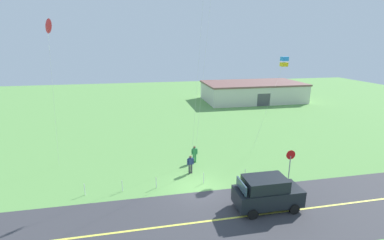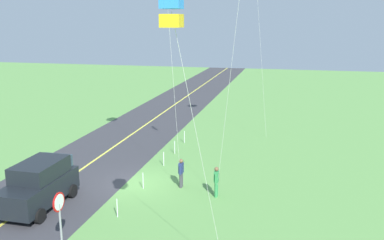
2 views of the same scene
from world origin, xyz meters
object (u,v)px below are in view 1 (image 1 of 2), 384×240
object	(u,v)px
person_adult_companion	(190,164)
warehouse_distant	(252,91)
stop_sign	(290,159)
person_adult_near	(194,154)
kite_green_far	(48,27)
kite_yellow_high	(284,62)
car_suv_foreground	(267,193)

from	to	relation	value
person_adult_companion	warehouse_distant	bearing A→B (deg)	-20.81
stop_sign	person_adult_near	xyz separation A→B (m)	(-6.73, 4.82, -0.94)
person_adult_companion	kite_green_far	world-z (taller)	kite_green_far
kite_green_far	warehouse_distant	size ratio (longest dim) A/B	0.68
person_adult_companion	kite_yellow_high	size ratio (longest dim) A/B	0.17
stop_sign	person_adult_near	distance (m)	8.33
car_suv_foreground	person_adult_companion	distance (m)	7.21
car_suv_foreground	person_adult_near	world-z (taller)	car_suv_foreground
warehouse_distant	stop_sign	bearing A→B (deg)	-108.07
warehouse_distant	car_suv_foreground	bearing A→B (deg)	-111.79
stop_sign	kite_green_far	size ratio (longest dim) A/B	0.20
person_adult_near	person_adult_companion	size ratio (longest dim) A/B	1.00
person_adult_companion	kite_green_far	xyz separation A→B (m)	(-10.47, 2.74, 10.99)
stop_sign	kite_green_far	bearing A→B (deg)	163.06
person_adult_near	warehouse_distant	bearing A→B (deg)	-61.22
kite_green_far	car_suv_foreground	bearing A→B (deg)	-31.26
stop_sign	warehouse_distant	xyz separation A→B (m)	(9.98, 30.58, -0.05)
car_suv_foreground	kite_yellow_high	bearing A→B (deg)	58.31
person_adult_companion	kite_yellow_high	distance (m)	12.37
car_suv_foreground	kite_yellow_high	xyz separation A→B (m)	(5.08, 8.23, 7.86)
car_suv_foreground	person_adult_companion	xyz separation A→B (m)	(-3.96, 6.02, -0.29)
person_adult_near	warehouse_distant	xyz separation A→B (m)	(16.71, 25.77, 0.89)
person_adult_near	kite_yellow_high	xyz separation A→B (m)	(8.26, 0.13, 8.15)
stop_sign	kite_green_far	world-z (taller)	kite_green_far
car_suv_foreground	person_adult_near	bearing A→B (deg)	111.42
kite_yellow_high	warehouse_distant	world-z (taller)	kite_yellow_high
person_adult_companion	warehouse_distant	xyz separation A→B (m)	(17.49, 27.85, 0.89)
person_adult_companion	kite_green_far	size ratio (longest dim) A/B	0.13
stop_sign	person_adult_companion	size ratio (longest dim) A/B	1.60
car_suv_foreground	stop_sign	xyz separation A→B (m)	(3.56, 3.28, 0.65)
person_adult_companion	kite_green_far	bearing A→B (deg)	86.65
stop_sign	person_adult_near	size ratio (longest dim) A/B	1.60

